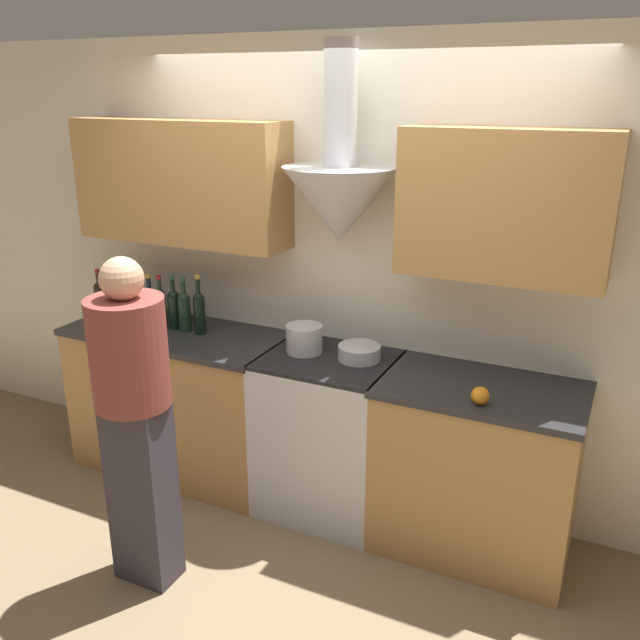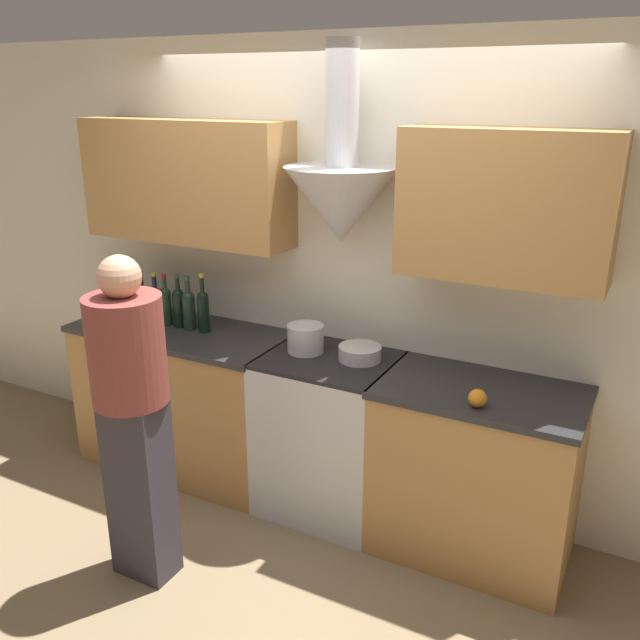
% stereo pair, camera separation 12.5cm
% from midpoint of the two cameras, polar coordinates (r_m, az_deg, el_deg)
% --- Properties ---
extents(ground_plane, '(12.00, 12.00, 0.00)m').
position_cam_midpoint_polar(ground_plane, '(3.88, -0.73, -17.77)').
color(ground_plane, '#847051').
extents(wall_back, '(8.40, 0.60, 2.60)m').
position_cam_midpoint_polar(wall_back, '(3.77, 2.79, 5.93)').
color(wall_back, silver).
rests_on(wall_back, ground_plane).
extents(counter_left, '(1.35, 0.62, 0.93)m').
position_cam_midpoint_polar(counter_left, '(4.37, -10.48, -6.46)').
color(counter_left, '#B27F47').
rests_on(counter_left, ground_plane).
extents(counter_right, '(1.00, 0.62, 0.93)m').
position_cam_midpoint_polar(counter_right, '(3.63, 13.92, -12.31)').
color(counter_right, '#B27F47').
rests_on(counter_right, ground_plane).
extents(stove_range, '(0.71, 0.60, 0.93)m').
position_cam_midpoint_polar(stove_range, '(3.87, 1.65, -9.55)').
color(stove_range, silver).
rests_on(stove_range, ground_plane).
extents(wine_bottle_0, '(0.07, 0.07, 0.31)m').
position_cam_midpoint_polar(wine_bottle_0, '(4.54, -16.71, 2.05)').
color(wine_bottle_0, black).
rests_on(wine_bottle_0, counter_left).
extents(wine_bottle_1, '(0.08, 0.08, 0.35)m').
position_cam_midpoint_polar(wine_bottle_1, '(4.47, -15.76, 2.05)').
color(wine_bottle_1, black).
rests_on(wine_bottle_1, counter_left).
extents(wine_bottle_2, '(0.08, 0.08, 0.34)m').
position_cam_midpoint_polar(wine_bottle_2, '(4.42, -14.79, 2.01)').
color(wine_bottle_2, black).
rests_on(wine_bottle_2, counter_left).
extents(wine_bottle_3, '(0.08, 0.08, 0.33)m').
position_cam_midpoint_polar(wine_bottle_3, '(4.36, -13.92, 1.59)').
color(wine_bottle_3, black).
rests_on(wine_bottle_3, counter_left).
extents(wine_bottle_4, '(0.08, 0.08, 0.32)m').
position_cam_midpoint_polar(wine_bottle_4, '(4.30, -12.84, 1.45)').
color(wine_bottle_4, black).
rests_on(wine_bottle_4, counter_left).
extents(wine_bottle_5, '(0.07, 0.07, 0.32)m').
position_cam_midpoint_polar(wine_bottle_5, '(4.23, -12.04, 1.33)').
color(wine_bottle_5, black).
rests_on(wine_bottle_5, counter_left).
extents(wine_bottle_6, '(0.07, 0.07, 0.33)m').
position_cam_midpoint_polar(wine_bottle_6, '(4.19, -10.98, 1.21)').
color(wine_bottle_6, black).
rests_on(wine_bottle_6, counter_left).
extents(wine_bottle_7, '(0.08, 0.08, 0.33)m').
position_cam_midpoint_polar(wine_bottle_7, '(4.13, -10.14, 1.03)').
color(wine_bottle_7, black).
rests_on(wine_bottle_7, counter_left).
extents(wine_bottle_8, '(0.07, 0.07, 0.36)m').
position_cam_midpoint_polar(wine_bottle_8, '(4.07, -8.94, 0.92)').
color(wine_bottle_8, black).
rests_on(wine_bottle_8, counter_left).
extents(stock_pot, '(0.20, 0.20, 0.15)m').
position_cam_midpoint_polar(stock_pot, '(3.74, -0.27, -1.57)').
color(stock_pot, silver).
rests_on(stock_pot, stove_range).
extents(mixing_bowl, '(0.23, 0.23, 0.08)m').
position_cam_midpoint_polar(mixing_bowl, '(3.65, 4.37, -2.79)').
color(mixing_bowl, silver).
rests_on(mixing_bowl, stove_range).
extents(orange_fruit, '(0.09, 0.09, 0.09)m').
position_cam_midpoint_polar(orange_fruit, '(3.22, 14.23, -6.41)').
color(orange_fruit, orange).
rests_on(orange_fruit, counter_right).
extents(person_foreground_left, '(0.35, 0.35, 1.64)m').
position_cam_midpoint_polar(person_foreground_left, '(3.28, -14.44, -7.33)').
color(person_foreground_left, '#38333D').
rests_on(person_foreground_left, ground_plane).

